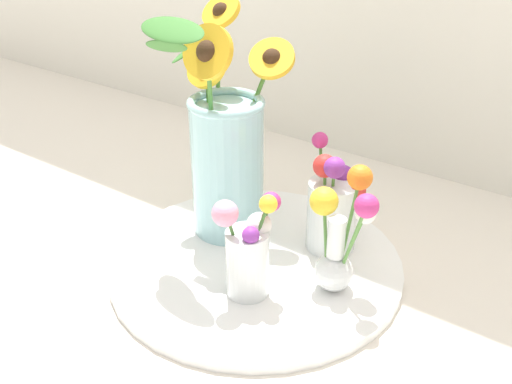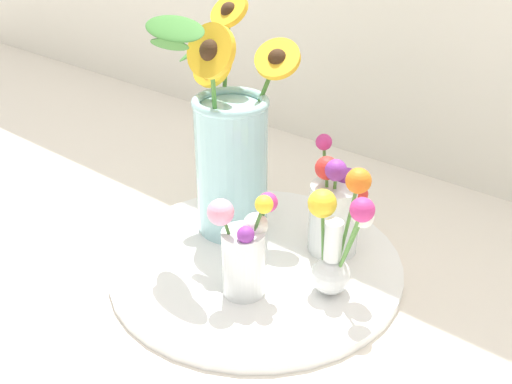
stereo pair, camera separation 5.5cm
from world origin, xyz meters
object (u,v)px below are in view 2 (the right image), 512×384
Objects in this scene: vase_small_center at (244,250)px; mason_jar_sunflowers at (230,152)px; vase_bulb_right at (337,239)px; serving_tray at (256,264)px; vase_small_back at (335,210)px.

mason_jar_sunflowers is at bearing 137.32° from vase_small_center.
vase_small_center is at bearing -42.68° from mason_jar_sunflowers.
vase_bulb_right reaches higher than vase_small_center.
serving_tray is at bearing -27.83° from mason_jar_sunflowers.
serving_tray is 0.12m from vase_small_center.
serving_tray is at bearing 117.28° from vase_small_center.
mason_jar_sunflowers is 2.04× the size of vase_small_back.
mason_jar_sunflowers reaches higher than serving_tray.
mason_jar_sunflowers reaches higher than vase_small_center.
serving_tray is at bearing -125.98° from vase_small_back.
serving_tray is 0.15m from vase_small_back.
vase_small_back is (0.17, 0.05, -0.07)m from mason_jar_sunflowers.
vase_small_center is (0.04, -0.07, 0.08)m from serving_tray.
vase_bulb_right reaches higher than serving_tray.
vase_small_back is at bearing 77.66° from vase_small_center.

